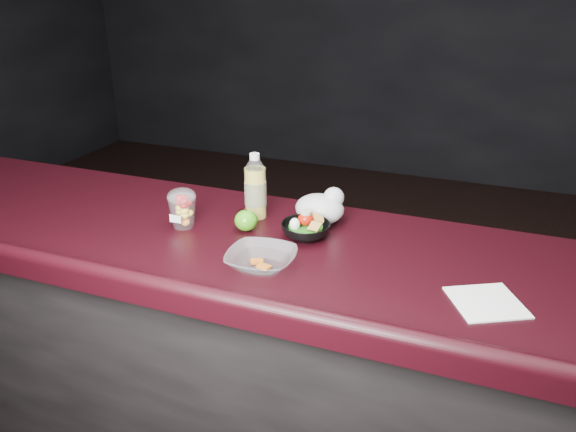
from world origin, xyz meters
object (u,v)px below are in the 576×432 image
Objects in this scene: fruit_cup at (182,207)px; snack_bowl at (305,229)px; takeout_bowl at (261,260)px; lemonade_bottle at (255,191)px; green_apple at (246,220)px.

snack_bowl is at bearing 9.66° from fruit_cup.
fruit_cup reaches higher than takeout_bowl.
green_apple is (0.02, -0.11, -0.06)m from lemonade_bottle.
green_apple is at bearing 124.75° from takeout_bowl.
fruit_cup is 0.37m from takeout_bowl.
lemonade_bottle is at bearing 156.44° from snack_bowl.
lemonade_bottle is 1.21× the size of snack_bowl.
lemonade_bottle is at bearing 98.09° from green_apple.
fruit_cup is 0.71× the size of snack_bowl.
green_apple reaches higher than takeout_bowl.
snack_bowl is (0.38, 0.07, -0.04)m from fruit_cup.
snack_bowl is (0.20, -0.09, -0.06)m from lemonade_bottle.
green_apple is 0.19m from snack_bowl.
lemonade_bottle is 1.69× the size of fruit_cup.
snack_bowl is 0.88× the size of takeout_bowl.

